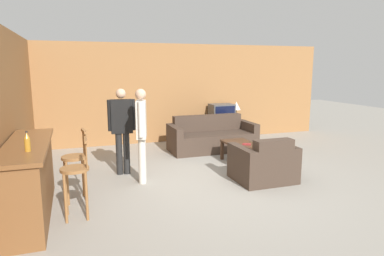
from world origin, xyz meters
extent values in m
plane|color=gray|center=(0.00, 0.00, 0.00)|extent=(24.00, 24.00, 0.00)
cube|color=#9E6B3D|center=(0.00, 3.62, 1.30)|extent=(9.40, 0.08, 2.60)
cube|color=#9E6B3D|center=(-3.24, 1.31, 1.30)|extent=(0.08, 8.62, 2.60)
cube|color=brown|center=(-2.90, -0.36, 0.48)|extent=(0.47, 2.11, 0.96)
cube|color=brown|center=(-2.90, -0.36, 0.98)|extent=(0.55, 2.17, 0.05)
cylinder|color=#996638|center=(-2.32, -0.64, 0.68)|extent=(0.38, 0.38, 0.04)
cylinder|color=#996638|center=(-2.45, -0.51, 0.33)|extent=(0.04, 0.04, 0.66)
cylinder|color=#996638|center=(-2.46, -0.77, 0.33)|extent=(0.04, 0.04, 0.66)
cylinder|color=#996638|center=(-2.19, -0.51, 0.33)|extent=(0.04, 0.04, 0.66)
cylinder|color=#996638|center=(-2.20, -0.78, 0.33)|extent=(0.04, 0.04, 0.66)
cylinder|color=#996638|center=(-2.16, -0.53, 0.87)|extent=(0.02, 0.02, 0.34)
cylinder|color=#996638|center=(-2.17, -0.61, 0.87)|extent=(0.02, 0.02, 0.34)
cylinder|color=#996638|center=(-2.17, -0.68, 0.87)|extent=(0.02, 0.02, 0.34)
cylinder|color=#996638|center=(-2.17, -0.76, 0.87)|extent=(0.02, 0.02, 0.34)
cube|color=#996638|center=(-2.17, -0.65, 1.06)|extent=(0.04, 0.32, 0.04)
cylinder|color=#996638|center=(-2.32, -0.02, 0.68)|extent=(0.41, 0.41, 0.04)
cylinder|color=#996638|center=(-2.47, 0.10, 0.33)|extent=(0.04, 0.04, 0.66)
cylinder|color=#996638|center=(-2.44, -0.16, 0.33)|extent=(0.04, 0.04, 0.66)
cylinder|color=#996638|center=(-2.21, 0.13, 0.33)|extent=(0.04, 0.04, 0.66)
cylinder|color=#996638|center=(-2.18, -0.13, 0.33)|extent=(0.04, 0.04, 0.66)
cylinder|color=#996638|center=(-2.18, 0.11, 0.87)|extent=(0.02, 0.02, 0.34)
cylinder|color=#996638|center=(-2.17, 0.04, 0.87)|extent=(0.02, 0.02, 0.34)
cylinder|color=#996638|center=(-2.16, -0.03, 0.87)|extent=(0.02, 0.02, 0.34)
cylinder|color=#996638|center=(-2.15, -0.11, 0.87)|extent=(0.02, 0.02, 0.34)
cube|color=#996638|center=(-2.17, 0.00, 1.06)|extent=(0.07, 0.32, 0.04)
cube|color=#423328|center=(0.84, 2.23, 0.22)|extent=(1.75, 0.90, 0.44)
cube|color=#423328|center=(0.84, 2.57, 0.63)|extent=(1.75, 0.22, 0.39)
cube|color=#423328|center=(-0.12, 2.23, 0.32)|extent=(0.16, 0.90, 0.65)
cube|color=#423328|center=(1.79, 2.23, 0.32)|extent=(0.16, 0.90, 0.65)
cube|color=#423328|center=(0.83, -0.11, 0.22)|extent=(0.68, 0.86, 0.44)
cube|color=#423328|center=(0.83, -0.43, 0.62)|extent=(0.68, 0.22, 0.37)
cube|color=#423328|center=(1.25, -0.11, 0.32)|extent=(0.16, 0.86, 0.64)
cube|color=#423328|center=(0.41, -0.11, 0.32)|extent=(0.16, 0.86, 0.64)
cube|color=#472D1E|center=(0.96, 1.00, 0.42)|extent=(0.55, 0.89, 0.04)
cube|color=#472D1E|center=(0.72, 0.59, 0.20)|extent=(0.06, 0.06, 0.40)
cube|color=#472D1E|center=(1.19, 0.59, 0.20)|extent=(0.06, 0.06, 0.40)
cube|color=#472D1E|center=(0.72, 1.40, 0.20)|extent=(0.06, 0.06, 0.40)
cube|color=#472D1E|center=(1.19, 1.40, 0.20)|extent=(0.06, 0.06, 0.40)
cube|color=black|center=(1.53, 3.25, 0.28)|extent=(1.16, 0.52, 0.56)
cube|color=#4C4C4C|center=(1.53, 3.25, 0.78)|extent=(0.63, 0.46, 0.44)
cube|color=black|center=(1.53, 3.02, 0.78)|extent=(0.56, 0.01, 0.37)
cylinder|color=#B27A23|center=(-2.83, -0.84, 1.09)|extent=(0.07, 0.07, 0.16)
cone|color=#B27A23|center=(-2.83, -0.84, 1.20)|extent=(0.06, 0.06, 0.07)
cylinder|color=black|center=(-2.83, -0.84, 1.25)|extent=(0.02, 0.02, 0.02)
cube|color=maroon|center=(0.99, 0.80, 0.45)|extent=(0.20, 0.18, 0.02)
cylinder|color=brown|center=(1.97, 3.25, 0.57)|extent=(0.16, 0.16, 0.02)
cylinder|color=brown|center=(1.97, 3.25, 0.70)|extent=(0.03, 0.03, 0.24)
cone|color=silver|center=(1.97, 3.25, 0.94)|extent=(0.24, 0.24, 0.22)
cylinder|color=black|center=(-1.53, 1.08, 0.39)|extent=(0.12, 0.12, 0.79)
cylinder|color=black|center=(-1.40, 1.07, 0.39)|extent=(0.12, 0.12, 0.79)
cube|color=black|center=(-1.46, 1.08, 1.10)|extent=(0.40, 0.18, 0.62)
cylinder|color=black|center=(-1.68, 1.09, 1.13)|extent=(0.08, 0.08, 0.57)
cylinder|color=black|center=(-1.25, 1.07, 1.13)|extent=(0.08, 0.08, 0.57)
sphere|color=tan|center=(-1.46, 1.08, 1.52)|extent=(0.18, 0.18, 0.18)
cylinder|color=silver|center=(-1.23, 0.44, 0.40)|extent=(0.12, 0.12, 0.80)
cylinder|color=silver|center=(-1.19, 0.57, 0.40)|extent=(0.12, 0.12, 0.80)
cube|color=beige|center=(-1.21, 0.50, 1.12)|extent=(0.25, 0.43, 0.63)
cylinder|color=beige|center=(-1.26, 0.29, 1.14)|extent=(0.08, 0.08, 0.58)
cylinder|color=beige|center=(-1.16, 0.72, 1.14)|extent=(0.08, 0.08, 0.58)
sphere|color=tan|center=(-1.21, 0.50, 1.54)|extent=(0.18, 0.18, 0.18)
camera|label=1|loc=(-2.29, -5.23, 2.01)|focal=32.00mm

